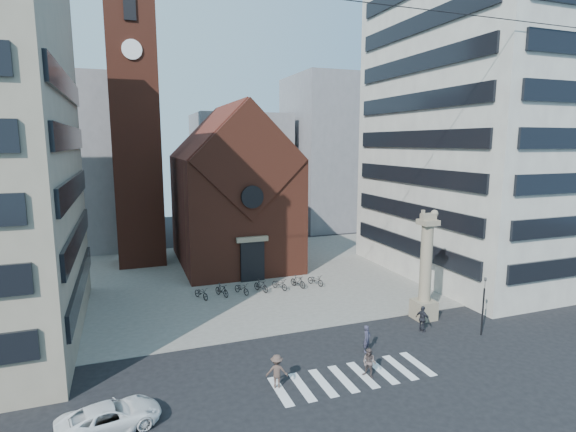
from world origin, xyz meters
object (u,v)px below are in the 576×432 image
(pedestrian_2, at_px, (423,319))
(pedestrian_0, at_px, (367,339))
(scooter_0, at_px, (201,293))
(white_car, at_px, (110,417))
(pedestrian_1, at_px, (369,363))
(traffic_light, at_px, (483,305))
(lion_column, at_px, (425,276))

(pedestrian_2, bearing_deg, pedestrian_0, 84.76)
(pedestrian_2, relative_size, scooter_0, 0.98)
(pedestrian_2, bearing_deg, white_car, 81.87)
(pedestrian_0, distance_m, pedestrian_2, 5.62)
(scooter_0, bearing_deg, pedestrian_1, -91.99)
(traffic_light, xyz_separation_m, scooter_0, (-17.66, 14.44, -1.72))
(lion_column, distance_m, traffic_light, 4.62)
(lion_column, bearing_deg, white_car, -164.40)
(lion_column, relative_size, pedestrian_0, 4.77)
(traffic_light, height_order, pedestrian_1, traffic_light)
(lion_column, relative_size, scooter_0, 4.41)
(pedestrian_1, bearing_deg, pedestrian_2, 85.15)
(pedestrian_2, bearing_deg, pedestrian_1, 102.00)
(pedestrian_0, relative_size, pedestrian_2, 0.94)
(pedestrian_2, bearing_deg, traffic_light, -138.38)
(pedestrian_1, height_order, pedestrian_2, pedestrian_2)
(white_car, bearing_deg, pedestrian_0, -91.85)
(white_car, relative_size, pedestrian_2, 2.48)
(lion_column, bearing_deg, traffic_light, -63.54)
(lion_column, distance_m, white_car, 23.85)
(white_car, xyz_separation_m, scooter_0, (7.15, 16.81, -0.10))
(pedestrian_2, bearing_deg, lion_column, -58.39)
(pedestrian_0, height_order, pedestrian_2, pedestrian_2)
(traffic_light, bearing_deg, scooter_0, 140.72)
(traffic_light, bearing_deg, white_car, -174.54)
(pedestrian_1, xyz_separation_m, pedestrian_2, (6.96, 4.30, 0.08))
(lion_column, xyz_separation_m, scooter_0, (-15.66, 10.44, -2.89))
(traffic_light, relative_size, white_car, 0.90)
(pedestrian_1, relative_size, pedestrian_2, 0.92)
(traffic_light, relative_size, scooter_0, 2.18)
(traffic_light, relative_size, pedestrian_2, 2.23)
(white_car, distance_m, pedestrian_2, 21.64)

